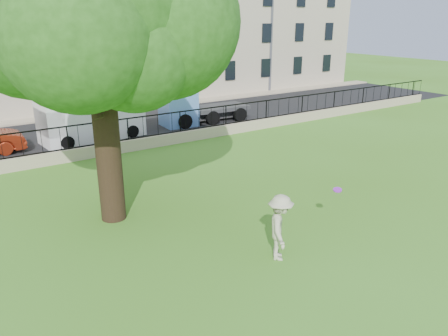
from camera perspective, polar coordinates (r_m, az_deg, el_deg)
ground at (r=13.40m, az=7.86°, el=-10.27°), size 120.00×120.00×0.00m
retaining_wall at (r=22.93m, az=-12.29°, el=2.91°), size 50.00×0.40×0.60m
iron_railing at (r=22.72m, az=-12.44°, el=4.97°), size 50.00×0.05×1.13m
street at (r=27.30m, az=-15.97°, el=4.55°), size 60.00×9.00×0.01m
sidewalk at (r=32.17m, az=-18.96°, el=6.49°), size 60.00×1.40×0.12m
building_row at (r=37.02m, az=-22.66°, el=18.35°), size 56.40×10.40×13.80m
tree at (r=14.14m, az=-17.17°, el=20.16°), size 8.32×6.52×10.44m
man at (r=12.41m, az=7.32°, el=-7.71°), size 1.32×1.43×1.94m
frisbee at (r=13.91m, az=14.60°, el=-2.77°), size 0.33×0.34×0.12m
white_van at (r=25.55m, az=-16.83°, el=6.17°), size 5.70×2.65×2.32m
blue_truck at (r=28.51m, az=-2.77°, el=8.23°), size 5.61×2.28×2.31m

